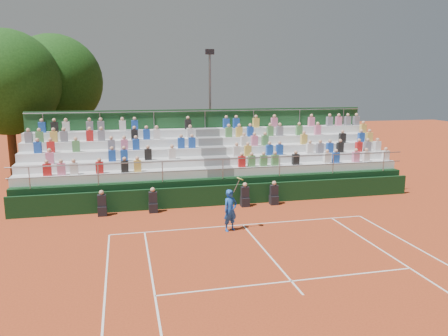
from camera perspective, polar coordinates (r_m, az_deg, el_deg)
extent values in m
plane|color=#AB3F1C|center=(18.67, 2.47, -7.45)|extent=(90.00, 90.00, 0.00)
cube|color=white|center=(18.67, 2.47, -7.43)|extent=(11.00, 0.06, 0.01)
cube|color=white|center=(15.80, 5.64, -10.99)|extent=(0.06, 6.40, 0.01)
cube|color=white|center=(13.84, 8.78, -14.40)|extent=(8.22, 0.06, 0.01)
cube|color=black|center=(21.50, 0.18, -3.55)|extent=(20.00, 0.15, 1.00)
cube|color=black|center=(20.62, -15.60, -5.42)|extent=(0.40, 0.40, 0.44)
cube|color=black|center=(20.49, -15.67, -4.13)|extent=(0.38, 0.25, 0.55)
sphere|color=tan|center=(20.40, -15.72, -3.10)|extent=(0.22, 0.22, 0.22)
cube|color=black|center=(20.63, -9.23, -5.13)|extent=(0.40, 0.40, 0.44)
cube|color=black|center=(20.51, -9.27, -3.85)|extent=(0.38, 0.25, 0.55)
sphere|color=tan|center=(20.41, -9.30, -2.81)|extent=(0.22, 0.22, 0.22)
cube|color=black|center=(21.36, 2.74, -4.44)|extent=(0.40, 0.40, 0.44)
cube|color=black|center=(21.24, 2.75, -3.19)|extent=(0.38, 0.25, 0.55)
sphere|color=tan|center=(21.15, 2.76, -2.19)|extent=(0.22, 0.22, 0.22)
cube|color=black|center=(21.81, 6.53, -4.17)|extent=(0.40, 0.40, 0.44)
cube|color=black|center=(21.69, 6.55, -2.95)|extent=(0.38, 0.25, 0.55)
sphere|color=tan|center=(21.60, 6.58, -1.97)|extent=(0.22, 0.22, 0.22)
cube|color=black|center=(24.42, -1.50, -1.54)|extent=(20.00, 5.20, 1.20)
cube|color=silver|center=(22.14, -14.30, -1.05)|extent=(9.30, 0.85, 0.42)
cube|color=silver|center=(24.35, 11.74, 0.14)|extent=(9.30, 0.85, 0.42)
cube|color=slate|center=(22.65, -0.65, -0.44)|extent=(1.40, 0.85, 0.42)
cube|color=silver|center=(22.89, -14.31, 0.41)|extent=(9.30, 0.85, 0.42)
cube|color=silver|center=(25.04, 10.96, 1.45)|extent=(9.30, 0.85, 0.42)
cube|color=slate|center=(23.38, -1.10, 0.98)|extent=(1.40, 0.85, 0.42)
cube|color=silver|center=(23.66, -14.33, 1.78)|extent=(9.30, 0.85, 0.42)
cube|color=silver|center=(25.74, 10.23, 2.68)|extent=(9.30, 0.85, 0.42)
cube|color=slate|center=(24.13, -1.53, 2.30)|extent=(1.40, 0.85, 0.42)
cube|color=silver|center=(24.44, -14.35, 3.06)|extent=(9.30, 0.85, 0.42)
cube|color=silver|center=(26.46, 9.53, 3.84)|extent=(9.30, 0.85, 0.42)
cube|color=slate|center=(24.90, -1.93, 3.55)|extent=(1.40, 0.85, 0.42)
cube|color=silver|center=(25.23, -14.36, 4.27)|extent=(9.30, 0.85, 0.42)
cube|color=silver|center=(27.19, 8.87, 4.95)|extent=(9.30, 0.85, 0.42)
cube|color=slate|center=(25.68, -2.31, 4.72)|extent=(1.40, 0.85, 0.42)
cube|color=#1A4522|center=(26.30, -2.51, 2.91)|extent=(20.00, 0.12, 4.40)
cylinder|color=gray|center=(21.66, -0.15, 1.16)|extent=(20.00, 0.05, 0.05)
cylinder|color=gray|center=(25.99, -2.51, 7.47)|extent=(20.00, 0.05, 0.05)
cube|color=red|center=(22.17, -22.10, -0.22)|extent=(0.36, 0.24, 0.56)
cube|color=pink|center=(22.08, -20.47, -0.15)|extent=(0.36, 0.24, 0.56)
cube|color=silver|center=(22.01, -19.00, -0.08)|extent=(0.36, 0.24, 0.56)
cube|color=red|center=(21.92, -15.94, 0.05)|extent=(0.36, 0.24, 0.56)
cube|color=black|center=(21.89, -12.84, 0.19)|extent=(0.36, 0.24, 0.56)
cube|color=gold|center=(21.90, -11.23, 0.26)|extent=(0.36, 0.24, 0.56)
cube|color=pink|center=(22.92, -21.80, 1.22)|extent=(0.36, 0.24, 0.56)
cube|color=#1E4CB2|center=(22.66, -14.41, 1.56)|extent=(0.36, 0.24, 0.56)
cube|color=#1E4CB2|center=(22.65, -12.91, 1.63)|extent=(0.36, 0.24, 0.56)
cube|color=black|center=(22.69, -9.88, 1.76)|extent=(0.36, 0.24, 0.56)
cube|color=silver|center=(22.79, -6.80, 1.88)|extent=(0.36, 0.24, 0.56)
cube|color=#1E4CB2|center=(23.80, -23.15, 2.48)|extent=(0.36, 0.24, 0.56)
cube|color=red|center=(23.70, -21.68, 2.56)|extent=(0.36, 0.24, 0.56)
cube|color=#4C8C4C|center=(23.55, -18.76, 2.70)|extent=(0.36, 0.24, 0.56)
cube|color=slate|center=(23.44, -14.48, 2.90)|extent=(0.36, 0.24, 0.56)
cube|color=pink|center=(23.43, -12.88, 2.97)|extent=(0.36, 0.24, 0.56)
cube|color=#1E4CB2|center=(23.44, -11.42, 3.04)|extent=(0.36, 0.24, 0.56)
cube|color=#1E4CB2|center=(23.63, -5.62, 3.27)|extent=(0.36, 0.24, 0.56)
cube|color=#1E4CB2|center=(23.71, -4.21, 3.32)|extent=(0.36, 0.24, 0.56)
cube|color=slate|center=(24.68, -24.16, 3.66)|extent=(0.36, 0.24, 0.56)
cube|color=#4C8C4C|center=(24.58, -22.95, 3.73)|extent=(0.36, 0.24, 0.56)
cube|color=gold|center=(24.47, -21.34, 3.82)|extent=(0.36, 0.24, 0.56)
cube|color=slate|center=(24.41, -20.16, 3.88)|extent=(0.36, 0.24, 0.56)
cube|color=red|center=(24.28, -17.13, 4.04)|extent=(0.36, 0.24, 0.56)
cube|color=slate|center=(24.25, -15.71, 4.10)|extent=(0.36, 0.24, 0.56)
cube|color=black|center=(24.23, -11.61, 4.29)|extent=(0.36, 0.24, 0.56)
cube|color=#1E4CB2|center=(24.26, -10.09, 4.35)|extent=(0.36, 0.24, 0.56)
cube|color=silver|center=(24.29, -8.77, 4.40)|extent=(0.36, 0.24, 0.56)
cube|color=silver|center=(24.50, -4.44, 4.55)|extent=(0.36, 0.24, 0.56)
cube|color=#1E4CB2|center=(25.37, -22.66, 4.91)|extent=(0.36, 0.24, 0.56)
cube|color=black|center=(25.27, -21.26, 4.99)|extent=(0.36, 0.24, 0.56)
cube|color=silver|center=(25.20, -19.93, 5.07)|extent=(0.36, 0.24, 0.56)
cube|color=slate|center=(25.08, -17.13, 5.21)|extent=(0.36, 0.24, 0.56)
cube|color=slate|center=(25.05, -15.78, 5.28)|extent=(0.36, 0.24, 0.56)
cube|color=silver|center=(25.02, -13.11, 5.40)|extent=(0.36, 0.24, 0.56)
cube|color=#1E4CB2|center=(25.03, -11.58, 5.47)|extent=(0.36, 0.24, 0.56)
cube|color=black|center=(25.30, -4.72, 5.71)|extent=(0.36, 0.24, 0.56)
cube|color=red|center=(22.69, 2.34, 0.84)|extent=(0.36, 0.24, 0.56)
cube|color=#4C8C4C|center=(22.84, 3.62, 0.89)|extent=(0.36, 0.24, 0.56)
cube|color=#4C8C4C|center=(23.03, 5.18, 0.95)|extent=(0.36, 0.24, 0.56)
cube|color=#4C8C4C|center=(23.24, 6.66, 1.01)|extent=(0.36, 0.24, 0.56)
cube|color=black|center=(23.66, 9.34, 1.12)|extent=(0.36, 0.24, 0.56)
cube|color=silver|center=(24.40, 13.30, 1.27)|extent=(0.36, 0.24, 0.56)
cube|color=#1E4CB2|center=(24.64, 14.40, 1.31)|extent=(0.36, 0.24, 0.56)
cube|color=pink|center=(25.22, 16.83, 1.40)|extent=(0.36, 0.24, 0.56)
cube|color=silver|center=(25.54, 18.07, 1.45)|extent=(0.36, 0.24, 0.56)
cube|color=silver|center=(26.19, 20.35, 1.53)|extent=(0.36, 0.24, 0.56)
cube|color=silver|center=(23.41, 1.66, 2.20)|extent=(0.36, 0.24, 0.56)
cube|color=gold|center=(23.58, 3.12, 2.25)|extent=(0.36, 0.24, 0.56)
cube|color=#1E4CB2|center=(23.95, 5.96, 2.35)|extent=(0.36, 0.24, 0.56)
cube|color=#1E4CB2|center=(24.15, 7.25, 2.39)|extent=(0.36, 0.24, 0.56)
cube|color=silver|center=(24.82, 11.13, 2.50)|extent=(0.36, 0.24, 0.56)
cube|color=slate|center=(25.08, 12.42, 2.54)|extent=(0.36, 0.24, 0.56)
cube|color=#1E4CB2|center=(25.34, 13.64, 2.57)|extent=(0.36, 0.24, 0.56)
cube|color=black|center=(25.63, 14.91, 2.61)|extent=(0.36, 0.24, 0.56)
cube|color=red|center=(26.21, 17.19, 2.66)|extent=(0.36, 0.24, 0.56)
cube|color=slate|center=(26.49, 18.22, 2.69)|extent=(0.36, 0.24, 0.56)
cube|color=silver|center=(26.82, 19.38, 2.71)|extent=(0.36, 0.24, 0.56)
cube|color=silver|center=(24.34, 2.63, 3.53)|extent=(0.36, 0.24, 0.56)
cube|color=pink|center=(24.51, 4.00, 3.57)|extent=(0.36, 0.24, 0.56)
cube|color=#4C8C4C|center=(24.70, 5.37, 3.61)|extent=(0.36, 0.24, 0.56)
cube|color=gold|center=(25.54, 10.39, 3.72)|extent=(0.36, 0.24, 0.56)
cube|color=black|center=(26.59, 15.20, 3.80)|extent=(0.36, 0.24, 0.56)
cube|color=#1E4CB2|center=(27.19, 17.47, 3.83)|extent=(0.36, 0.24, 0.56)
cube|color=gold|center=(27.47, 18.44, 3.84)|extent=(0.36, 0.24, 0.56)
cube|color=#4C8C4C|center=(24.93, 0.62, 4.70)|extent=(0.36, 0.24, 0.56)
cube|color=gold|center=(25.08, 1.99, 4.73)|extent=(0.36, 0.24, 0.56)
cube|color=#1E4CB2|center=(25.26, 3.45, 4.76)|extent=(0.36, 0.24, 0.56)
cube|color=#4C8C4C|center=(25.63, 6.04, 4.81)|extent=(0.36, 0.24, 0.56)
cube|color=slate|center=(25.83, 7.29, 4.83)|extent=(0.36, 0.24, 0.56)
cube|color=#4C8C4C|center=(26.28, 9.78, 4.86)|extent=(0.36, 0.24, 0.56)
cube|color=pink|center=(26.76, 12.12, 4.89)|extent=(0.36, 0.24, 0.56)
cube|color=gold|center=(28.18, 17.70, 4.91)|extent=(0.36, 0.24, 0.56)
cube|color=#1E4CB2|center=(25.72, 0.30, 5.83)|extent=(0.36, 0.24, 0.56)
cube|color=#1E4CB2|center=(25.87, 1.60, 5.86)|extent=(0.36, 0.24, 0.56)
cube|color=gold|center=(26.21, 4.19, 5.90)|extent=(0.36, 0.24, 0.56)
cube|color=pink|center=(26.57, 6.58, 5.93)|extent=(0.36, 0.24, 0.56)
cube|color=pink|center=(27.48, 11.34, 5.95)|extent=(0.36, 0.24, 0.56)
cube|color=slate|center=(28.00, 13.60, 5.95)|extent=(0.36, 0.24, 0.56)
cube|color=pink|center=(28.28, 14.74, 5.95)|extent=(0.36, 0.24, 0.56)
cube|color=slate|center=(28.57, 15.84, 5.94)|extent=(0.36, 0.24, 0.56)
cube|color=slate|center=(28.86, 16.87, 5.93)|extent=(0.36, 0.24, 0.56)
imported|color=blue|center=(17.72, 0.83, -5.55)|extent=(0.73, 0.62, 1.72)
cylinder|color=gray|center=(17.52, 1.63, -2.39)|extent=(0.26, 0.03, 0.51)
cylinder|color=#E5D866|center=(17.49, 2.11, -1.40)|extent=(0.26, 0.28, 0.14)
cylinder|color=#3B2715|center=(29.84, -25.84, 1.85)|extent=(0.50, 0.50, 3.43)
sphere|color=#12360E|center=(29.54, -26.53, 9.96)|extent=(6.28, 6.28, 6.28)
cylinder|color=#3B2715|center=(32.42, -20.68, 2.94)|extent=(0.50, 0.50, 3.49)
sphere|color=#12360E|center=(32.15, -21.21, 10.48)|extent=(6.29, 6.29, 6.29)
cylinder|color=gray|center=(30.93, -1.83, 7.34)|extent=(0.16, 0.16, 7.84)
cube|color=black|center=(30.93, -1.88, 14.94)|extent=(0.60, 0.25, 0.35)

